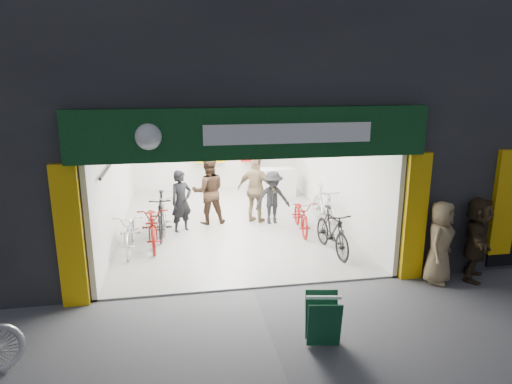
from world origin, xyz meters
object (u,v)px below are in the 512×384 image
object	(u,v)px
bike_left_front	(130,231)
pedestrian_near	(440,242)
bike_right_front	(332,231)
sandwich_board	(323,319)

from	to	relation	value
bike_left_front	pedestrian_near	world-z (taller)	pedestrian_near
bike_right_front	bike_left_front	bearing A→B (deg)	163.11
bike_left_front	sandwich_board	size ratio (longest dim) A/B	2.39
bike_right_front	pedestrian_near	distance (m)	2.41
bike_right_front	sandwich_board	bearing A→B (deg)	-115.91
pedestrian_near	sandwich_board	world-z (taller)	pedestrian_near
pedestrian_near	bike_left_front	bearing A→B (deg)	111.35
sandwich_board	bike_right_front	bearing A→B (deg)	78.69
bike_left_front	bike_right_front	distance (m)	4.71
bike_left_front	sandwich_board	xyz separation A→B (m)	(3.25, -4.49, -0.06)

